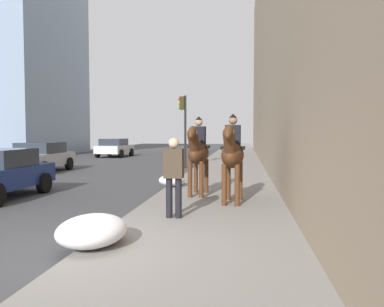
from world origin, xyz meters
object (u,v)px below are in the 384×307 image
Objects in this scene: pedestrian_greeting at (174,172)px; mounted_horse_near at (198,152)px; mounted_horse_far at (232,154)px; car_mid_lane at (39,157)px; car_far_lane at (115,147)px; traffic_light_near_curb at (184,120)px.

mounted_horse_near is at bearing -2.23° from pedestrian_greeting.
mounted_horse_far is 2.25m from pedestrian_greeting.
pedestrian_greeting is at bearing 38.82° from car_mid_lane.
pedestrian_greeting is (-1.90, 1.18, -0.30)m from mounted_horse_far.
mounted_horse_far is at bearing 48.71° from car_mid_lane.
car_far_lane is (18.68, 8.76, -0.62)m from mounted_horse_near.
mounted_horse_near is 1.34× the size of pedestrian_greeting.
mounted_horse_near is 0.58× the size of car_far_lane.
car_mid_lane is at bearing 113.76° from traffic_light_near_curb.
pedestrian_greeting is (-3.03, 0.17, -0.28)m from mounted_horse_near.
mounted_horse_far is at bearing -30.93° from pedestrian_greeting.
pedestrian_greeting is 12.91m from traffic_light_near_curb.
traffic_light_near_curb is at bearing 8.63° from pedestrian_greeting.
pedestrian_greeting reaches higher than car_mid_lane.
traffic_light_near_curb reaches higher than pedestrian_greeting.
traffic_light_near_curb is (12.71, 1.72, 1.51)m from pedestrian_greeting.
pedestrian_greeting is 12.88m from car_mid_lane.
traffic_light_near_curb is (10.81, 2.90, 1.21)m from mounted_horse_far.
mounted_horse_near is at bearing -134.18° from mounted_horse_far.
traffic_light_near_curb reaches higher than mounted_horse_far.
mounted_horse_near is 10.90m from car_mid_lane.
car_far_lane is 1.01× the size of traffic_light_near_curb.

